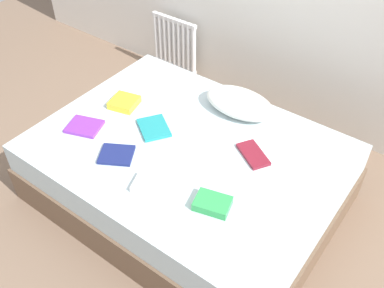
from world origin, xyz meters
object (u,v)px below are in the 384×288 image
at_px(textbook_white, 153,186).
at_px(textbook_green, 213,204).
at_px(textbook_yellow, 124,102).
at_px(textbook_purple, 84,126).
at_px(bed, 188,173).
at_px(textbook_maroon, 253,154).
at_px(textbook_navy, 117,155).
at_px(pillow, 240,103).
at_px(radiator, 175,44).
at_px(textbook_teal, 154,128).

bearing_deg(textbook_white, textbook_green, -4.54).
bearing_deg(textbook_yellow, textbook_purple, -111.24).
relative_size(bed, textbook_maroon, 8.16).
relative_size(bed, textbook_yellow, 10.75).
bearing_deg(textbook_navy, textbook_maroon, 6.42).
distance_m(pillow, textbook_purple, 1.10).
distance_m(textbook_green, textbook_maroon, 0.50).
bearing_deg(textbook_purple, radiator, 84.74).
bearing_deg(textbook_green, pillow, 97.33).
relative_size(textbook_green, textbook_white, 0.87).
bearing_deg(textbook_teal, radiator, 156.71).
distance_m(textbook_maroon, textbook_teal, 0.71).
height_order(radiator, textbook_green, radiator).
relative_size(radiator, textbook_yellow, 2.77).
relative_size(textbook_green, textbook_teal, 0.84).
height_order(bed, textbook_purple, textbook_purple).
distance_m(textbook_yellow, textbook_maroon, 1.04).
bearing_deg(textbook_navy, textbook_teal, 56.74).
distance_m(pillow, textbook_maroon, 0.48).
height_order(textbook_purple, textbook_navy, textbook_purple).
xyz_separation_m(radiator, textbook_teal, (0.77, -1.20, 0.14)).
bearing_deg(bed, textbook_green, -37.53).
bearing_deg(textbook_green, radiator, 119.01).
xyz_separation_m(textbook_yellow, textbook_navy, (0.33, -0.43, -0.02)).
bearing_deg(textbook_purple, bed, 2.30).
height_order(textbook_maroon, textbook_purple, textbook_purple).
relative_size(radiator, textbook_green, 2.55).
height_order(radiator, textbook_teal, radiator).
relative_size(textbook_teal, textbook_purple, 1.06).
bearing_deg(bed, textbook_purple, -157.96).
xyz_separation_m(pillow, textbook_yellow, (-0.71, -0.44, -0.05)).
bearing_deg(textbook_yellow, pillow, 17.87).
height_order(textbook_maroon, textbook_navy, textbook_maroon).
distance_m(pillow, textbook_teal, 0.64).
bearing_deg(textbook_teal, textbook_green, 9.21).
distance_m(textbook_maroon, textbook_purple, 1.17).
height_order(textbook_teal, textbook_navy, textbook_teal).
bearing_deg(textbook_green, textbook_yellow, 143.91).
bearing_deg(textbook_purple, textbook_white, -30.84).
xyz_separation_m(bed, textbook_yellow, (-0.64, 0.08, 0.28)).
height_order(textbook_yellow, textbook_white, textbook_yellow).
relative_size(textbook_maroon, textbook_navy, 1.16).
height_order(pillow, textbook_maroon, pillow).
bearing_deg(textbook_white, textbook_yellow, 125.14).
height_order(textbook_yellow, textbook_teal, textbook_yellow).
bearing_deg(bed, textbook_yellow, 173.00).
xyz_separation_m(textbook_maroon, textbook_navy, (-0.70, -0.52, -0.00)).
height_order(bed, textbook_green, textbook_green).
bearing_deg(textbook_white, bed, 79.00).
bearing_deg(textbook_yellow, textbook_teal, -26.52).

